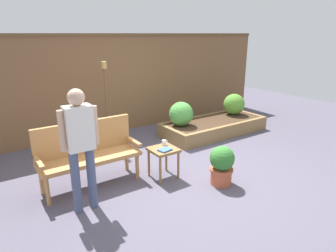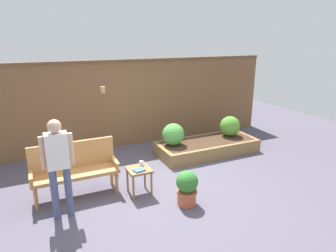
{
  "view_description": "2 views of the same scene",
  "coord_description": "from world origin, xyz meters",
  "px_view_note": "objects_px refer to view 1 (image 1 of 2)",
  "views": [
    {
      "loc": [
        -2.67,
        -3.4,
        2.15
      ],
      "look_at": [
        0.17,
        0.75,
        0.56
      ],
      "focal_mm": 31.33,
      "sensor_mm": 36.0,
      "label": 1
    },
    {
      "loc": [
        -1.91,
        -4.42,
        2.68
      ],
      "look_at": [
        0.55,
        0.88,
        0.91
      ],
      "focal_mm": 31.7,
      "sensor_mm": 36.0,
      "label": 2
    }
  ],
  "objects_px": {
    "potted_boxwood": "(222,164)",
    "shrub_near_bench": "(181,114)",
    "shrub_far_corner": "(234,104)",
    "tiki_torch": "(105,89)",
    "garden_bench": "(87,149)",
    "side_table": "(163,154)",
    "book_on_table": "(165,150)",
    "cup_on_table": "(164,143)",
    "person_by_bench": "(80,141)"
  },
  "relations": [
    {
      "from": "potted_boxwood",
      "to": "shrub_near_bench",
      "type": "xyz_separation_m",
      "value": [
        0.68,
        1.91,
        0.23
      ]
    },
    {
      "from": "shrub_far_corner",
      "to": "tiki_torch",
      "type": "relative_size",
      "value": 0.3
    },
    {
      "from": "shrub_far_corner",
      "to": "tiki_torch",
      "type": "height_order",
      "value": "tiki_torch"
    },
    {
      "from": "garden_bench",
      "to": "side_table",
      "type": "distance_m",
      "value": 1.13
    },
    {
      "from": "potted_boxwood",
      "to": "side_table",
      "type": "bearing_deg",
      "value": 131.63
    },
    {
      "from": "side_table",
      "to": "garden_bench",
      "type": "bearing_deg",
      "value": 155.4
    },
    {
      "from": "book_on_table",
      "to": "shrub_far_corner",
      "type": "distance_m",
      "value": 3.16
    },
    {
      "from": "side_table",
      "to": "shrub_near_bench",
      "type": "bearing_deg",
      "value": 44.5
    },
    {
      "from": "tiki_torch",
      "to": "cup_on_table",
      "type": "bearing_deg",
      "value": -81.55
    },
    {
      "from": "garden_bench",
      "to": "person_by_bench",
      "type": "xyz_separation_m",
      "value": [
        -0.28,
        -0.63,
        0.39
      ]
    },
    {
      "from": "shrub_near_bench",
      "to": "shrub_far_corner",
      "type": "distance_m",
      "value": 1.57
    },
    {
      "from": "side_table",
      "to": "tiki_torch",
      "type": "bearing_deg",
      "value": 95.01
    },
    {
      "from": "side_table",
      "to": "cup_on_table",
      "type": "height_order",
      "value": "cup_on_table"
    },
    {
      "from": "garden_bench",
      "to": "potted_boxwood",
      "type": "xyz_separation_m",
      "value": [
        1.61,
        -1.13,
        -0.23
      ]
    },
    {
      "from": "shrub_near_bench",
      "to": "cup_on_table",
      "type": "bearing_deg",
      "value": -136.06
    },
    {
      "from": "book_on_table",
      "to": "potted_boxwood",
      "type": "height_order",
      "value": "potted_boxwood"
    },
    {
      "from": "person_by_bench",
      "to": "shrub_near_bench",
      "type": "bearing_deg",
      "value": 28.79
    },
    {
      "from": "shrub_far_corner",
      "to": "person_by_bench",
      "type": "bearing_deg",
      "value": -161.16
    },
    {
      "from": "book_on_table",
      "to": "tiki_torch",
      "type": "xyz_separation_m",
      "value": [
        -0.13,
        1.84,
        0.65
      ]
    },
    {
      "from": "side_table",
      "to": "tiki_torch",
      "type": "xyz_separation_m",
      "value": [
        -0.15,
        1.76,
        0.75
      ]
    },
    {
      "from": "garden_bench",
      "to": "side_table",
      "type": "relative_size",
      "value": 3.0
    },
    {
      "from": "side_table",
      "to": "shrub_near_bench",
      "type": "height_order",
      "value": "shrub_near_bench"
    },
    {
      "from": "garden_bench",
      "to": "book_on_table",
      "type": "xyz_separation_m",
      "value": [
        0.99,
        -0.55,
        -0.05
      ]
    },
    {
      "from": "side_table",
      "to": "potted_boxwood",
      "type": "bearing_deg",
      "value": -48.37
    },
    {
      "from": "cup_on_table",
      "to": "book_on_table",
      "type": "bearing_deg",
      "value": -121.16
    },
    {
      "from": "tiki_torch",
      "to": "person_by_bench",
      "type": "xyz_separation_m",
      "value": [
        -1.15,
        -1.92,
        -0.21
      ]
    },
    {
      "from": "shrub_near_bench",
      "to": "tiki_torch",
      "type": "xyz_separation_m",
      "value": [
        -1.43,
        0.51,
        0.59
      ]
    },
    {
      "from": "cup_on_table",
      "to": "shrub_near_bench",
      "type": "height_order",
      "value": "shrub_near_bench"
    },
    {
      "from": "potted_boxwood",
      "to": "person_by_bench",
      "type": "xyz_separation_m",
      "value": [
        -1.89,
        0.5,
        0.61
      ]
    },
    {
      "from": "garden_bench",
      "to": "shrub_near_bench",
      "type": "relative_size",
      "value": 2.85
    },
    {
      "from": "shrub_near_bench",
      "to": "tiki_torch",
      "type": "bearing_deg",
      "value": 160.3
    },
    {
      "from": "garden_bench",
      "to": "person_by_bench",
      "type": "bearing_deg",
      "value": -114.11
    },
    {
      "from": "cup_on_table",
      "to": "potted_boxwood",
      "type": "relative_size",
      "value": 0.18
    },
    {
      "from": "garden_bench",
      "to": "person_by_bench",
      "type": "relative_size",
      "value": 0.92
    },
    {
      "from": "shrub_far_corner",
      "to": "person_by_bench",
      "type": "relative_size",
      "value": 0.32
    },
    {
      "from": "cup_on_table",
      "to": "tiki_torch",
      "type": "relative_size",
      "value": 0.06
    },
    {
      "from": "cup_on_table",
      "to": "book_on_table",
      "type": "height_order",
      "value": "cup_on_table"
    },
    {
      "from": "garden_bench",
      "to": "book_on_table",
      "type": "bearing_deg",
      "value": -28.76
    },
    {
      "from": "potted_boxwood",
      "to": "shrub_near_bench",
      "type": "height_order",
      "value": "shrub_near_bench"
    },
    {
      "from": "garden_bench",
      "to": "shrub_far_corner",
      "type": "xyz_separation_m",
      "value": [
        3.86,
        0.78,
        0.0
      ]
    },
    {
      "from": "cup_on_table",
      "to": "shrub_near_bench",
      "type": "relative_size",
      "value": 0.21
    },
    {
      "from": "cup_on_table",
      "to": "potted_boxwood",
      "type": "xyz_separation_m",
      "value": [
        0.5,
        -0.78,
        -0.2
      ]
    },
    {
      "from": "book_on_table",
      "to": "tiki_torch",
      "type": "height_order",
      "value": "tiki_torch"
    },
    {
      "from": "garden_bench",
      "to": "shrub_near_bench",
      "type": "bearing_deg",
      "value": 18.89
    },
    {
      "from": "potted_boxwood",
      "to": "tiki_torch",
      "type": "bearing_deg",
      "value": 107.08
    },
    {
      "from": "person_by_bench",
      "to": "tiki_torch",
      "type": "bearing_deg",
      "value": 59.23
    },
    {
      "from": "potted_boxwood",
      "to": "tiki_torch",
      "type": "xyz_separation_m",
      "value": [
        -0.75,
        2.43,
        0.82
      ]
    },
    {
      "from": "book_on_table",
      "to": "person_by_bench",
      "type": "bearing_deg",
      "value": 171.84
    },
    {
      "from": "person_by_bench",
      "to": "shrub_far_corner",
      "type": "bearing_deg",
      "value": 18.84
    },
    {
      "from": "book_on_table",
      "to": "potted_boxwood",
      "type": "bearing_deg",
      "value": -55.48
    }
  ]
}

